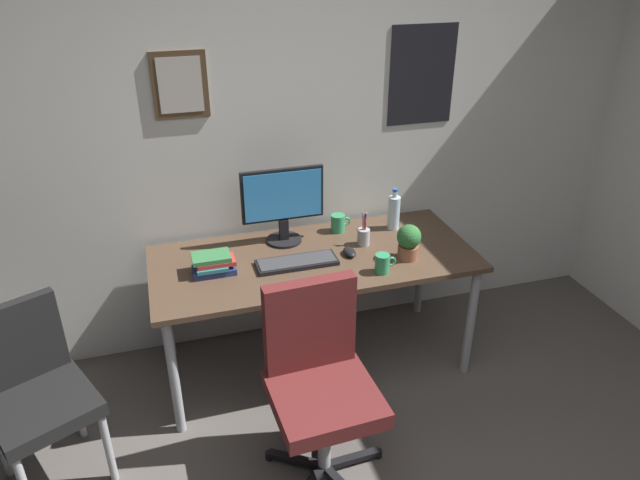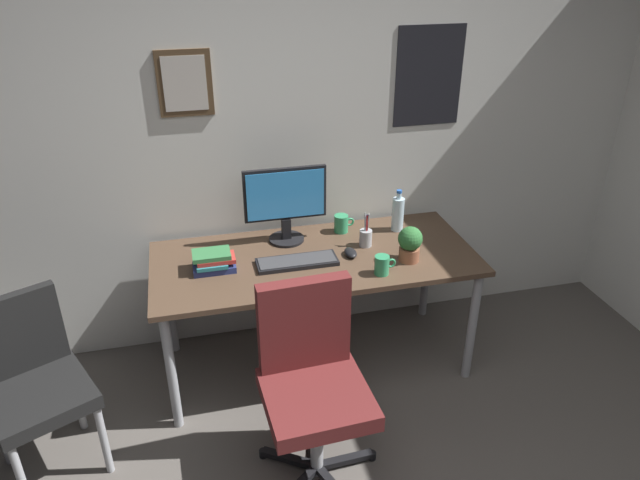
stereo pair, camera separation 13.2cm
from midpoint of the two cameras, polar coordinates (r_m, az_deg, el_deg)
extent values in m
cube|color=silver|center=(3.38, -1.24, 10.72)|extent=(4.40, 0.08, 2.60)
cube|color=#4C3823|center=(3.19, -11.78, 14.63)|extent=(0.28, 0.02, 0.34)
cube|color=beige|center=(3.18, -11.77, 14.59)|extent=(0.22, 0.00, 0.28)
cube|color=black|center=(3.52, 11.60, 15.25)|extent=(0.40, 0.01, 0.56)
cube|color=#4C3828|center=(3.20, 0.75, -1.82)|extent=(1.75, 0.77, 0.03)
cylinder|color=#9EA0A5|center=(3.07, -12.98, -12.39)|extent=(0.05, 0.05, 0.69)
cylinder|color=#9EA0A5|center=(3.42, 15.60, -8.05)|extent=(0.05, 0.05, 0.69)
cylinder|color=#9EA0A5|center=(3.59, -13.38, -5.87)|extent=(0.05, 0.05, 0.69)
cylinder|color=#9EA0A5|center=(3.89, 11.22, -2.77)|extent=(0.05, 0.05, 0.69)
cube|color=#591E1E|center=(2.69, 1.13, -15.11)|extent=(0.48, 0.48, 0.08)
cube|color=#591E1E|center=(2.67, -0.12, -8.12)|extent=(0.42, 0.09, 0.45)
cylinder|color=#9EA0A5|center=(2.86, 1.08, -18.79)|extent=(0.06, 0.06, 0.42)
cube|color=black|center=(3.02, 3.76, -20.49)|extent=(0.28, 0.05, 0.03)
cylinder|color=black|center=(3.07, 6.36, -20.05)|extent=(0.04, 0.04, 0.04)
cube|color=black|center=(3.09, 1.08, -19.15)|extent=(0.11, 0.28, 0.03)
cylinder|color=black|center=(3.19, 1.10, -17.50)|extent=(0.04, 0.04, 0.04)
cube|color=black|center=(3.02, -1.63, -20.43)|extent=(0.26, 0.19, 0.03)
cylinder|color=black|center=(3.07, -4.22, -19.93)|extent=(0.04, 0.04, 0.04)
cube|color=black|center=(2.97, -24.30, -13.65)|extent=(0.56, 0.56, 0.07)
cube|color=black|center=(2.99, -26.24, -8.18)|extent=(0.38, 0.22, 0.40)
cylinder|color=#9EA0A5|center=(2.98, -25.75, -20.21)|extent=(0.05, 0.05, 0.41)
cylinder|color=#9EA0A5|center=(3.02, -18.98, -17.81)|extent=(0.05, 0.05, 0.41)
cylinder|color=#9EA0A5|center=(3.25, -27.53, -16.09)|extent=(0.05, 0.05, 0.41)
cylinder|color=#9EA0A5|center=(3.29, -21.39, -14.00)|extent=(0.05, 0.05, 0.41)
cylinder|color=black|center=(3.36, -2.14, 0.09)|extent=(0.20, 0.20, 0.01)
cube|color=black|center=(3.33, -2.16, 1.12)|extent=(0.05, 0.04, 0.12)
cube|color=black|center=(3.24, -2.24, 4.48)|extent=(0.46, 0.02, 0.30)
cube|color=#338CD8|center=(3.23, -2.17, 4.35)|extent=(0.43, 0.00, 0.27)
cube|color=black|center=(3.12, -1.02, -2.16)|extent=(0.43, 0.15, 0.02)
cube|color=#38383A|center=(3.11, -1.02, -1.95)|extent=(0.41, 0.13, 0.00)
ellipsoid|color=black|center=(3.20, 4.16, -1.25)|extent=(0.06, 0.11, 0.04)
cylinder|color=silver|center=(3.47, 8.62, 2.46)|extent=(0.07, 0.07, 0.20)
cylinder|color=silver|center=(3.42, 8.76, 4.27)|extent=(0.03, 0.03, 0.04)
cylinder|color=#2659B2|center=(3.41, 8.79, 4.66)|extent=(0.03, 0.03, 0.01)
cylinder|color=#2D8C59|center=(3.03, 7.25, -2.44)|extent=(0.08, 0.08, 0.10)
torus|color=#2D8C59|center=(3.05, 8.13, -2.24)|extent=(0.05, 0.01, 0.05)
cylinder|color=#2D8C59|center=(3.44, 3.16, 1.59)|extent=(0.08, 0.08, 0.10)
torus|color=#2D8C59|center=(3.45, 4.00, 1.76)|extent=(0.05, 0.01, 0.05)
cylinder|color=brown|center=(3.18, 9.79, -1.36)|extent=(0.11, 0.11, 0.07)
sphere|color=#2D6B33|center=(3.14, 9.92, 0.12)|extent=(0.13, 0.13, 0.13)
ellipsoid|color=#287A38|center=(3.14, 9.26, 0.53)|extent=(0.07, 0.08, 0.02)
ellipsoid|color=#287A38|center=(3.16, 10.28, 0.70)|extent=(0.07, 0.08, 0.02)
ellipsoid|color=#287A38|center=(3.10, 9.72, 0.14)|extent=(0.08, 0.07, 0.02)
cylinder|color=#9EA0A5|center=(3.29, 5.59, 0.18)|extent=(0.07, 0.07, 0.09)
cylinder|color=#263FBF|center=(3.26, 5.69, 1.36)|extent=(0.01, 0.01, 0.13)
cylinder|color=red|center=(3.25, 5.71, 1.35)|extent=(0.01, 0.01, 0.13)
cylinder|color=black|center=(3.26, 5.78, 1.39)|extent=(0.01, 0.01, 0.13)
cylinder|color=#9EA0A5|center=(3.26, 5.82, 1.49)|extent=(0.01, 0.03, 0.14)
cylinder|color=#9EA0A5|center=(3.26, 5.55, 1.46)|extent=(0.01, 0.02, 0.14)
cube|color=navy|center=(3.09, -8.99, -2.67)|extent=(0.22, 0.12, 0.03)
cube|color=#26727A|center=(3.07, -9.23, -2.32)|extent=(0.16, 0.12, 0.02)
cube|color=#B22D28|center=(3.07, -8.83, -1.82)|extent=(0.20, 0.12, 0.02)
cube|color=#33723F|center=(3.07, -9.27, -1.40)|extent=(0.19, 0.13, 0.02)
camera|label=1|loc=(0.07, -88.76, 0.65)|focal=33.05mm
camera|label=2|loc=(0.07, 91.24, -0.65)|focal=33.05mm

